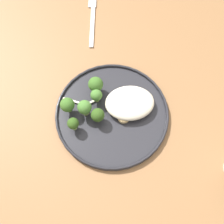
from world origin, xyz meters
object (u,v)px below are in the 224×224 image
(broccoli_floret_rear_charred, at_px, (73,124))
(dinner_plate, at_px, (112,114))
(seared_scallop_center_golden, at_px, (124,95))
(seared_scallop_right_edge, at_px, (124,117))
(broccoli_floret_tall_stalk, at_px, (67,105))
(broccoli_floret_center_pile, at_px, (97,96))
(dinner_fork, at_px, (91,20))
(seared_scallop_large_seared, at_px, (146,99))
(broccoli_floret_near_rim, at_px, (85,108))
(seared_scallop_front_small, at_px, (134,103))
(broccoli_floret_beside_noodles, at_px, (99,115))
(broccoli_floret_right_tilted, at_px, (97,85))

(broccoli_floret_rear_charred, bearing_deg, dinner_plate, -162.28)
(seared_scallop_center_golden, height_order, seared_scallop_right_edge, seared_scallop_center_golden)
(broccoli_floret_tall_stalk, distance_m, broccoli_floret_center_pile, 0.08)
(broccoli_floret_tall_stalk, xyz_separation_m, dinner_fork, (-0.07, -0.30, -0.04))
(seared_scallop_center_golden, distance_m, seared_scallop_large_seared, 0.06)
(seared_scallop_center_golden, distance_m, broccoli_floret_center_pile, 0.07)
(seared_scallop_large_seared, relative_size, broccoli_floret_near_rim, 0.61)
(dinner_plate, xyz_separation_m, broccoli_floret_rear_charred, (0.10, 0.03, 0.03))
(seared_scallop_front_small, bearing_deg, seared_scallop_large_seared, -163.53)
(broccoli_floret_beside_noodles, bearing_deg, seared_scallop_large_seared, -160.62)
(broccoli_floret_beside_noodles, bearing_deg, dinner_plate, -156.42)
(seared_scallop_large_seared, height_order, seared_scallop_front_small, seared_scallop_front_small)
(broccoli_floret_rear_charred, distance_m, dinner_fork, 0.35)
(broccoli_floret_near_rim, xyz_separation_m, broccoli_floret_right_tilted, (-0.03, -0.06, -0.00))
(seared_scallop_right_edge, height_order, broccoli_floret_near_rim, broccoli_floret_near_rim)
(seared_scallop_right_edge, xyz_separation_m, broccoli_floret_beside_noodles, (0.06, -0.00, 0.02))
(seared_scallop_front_small, height_order, broccoli_floret_right_tilted, broccoli_floret_right_tilted)
(dinner_fork, bearing_deg, seared_scallop_front_small, 107.92)
(seared_scallop_large_seared, bearing_deg, broccoli_floret_center_pile, -4.79)
(broccoli_floret_tall_stalk, bearing_deg, seared_scallop_large_seared, -176.45)
(broccoli_floret_near_rim, bearing_deg, seared_scallop_right_edge, 166.36)
(seared_scallop_right_edge, bearing_deg, broccoli_floret_near_rim, -13.64)
(seared_scallop_front_small, bearing_deg, broccoli_floret_near_rim, 5.87)
(seared_scallop_large_seared, height_order, broccoli_floret_rear_charred, broccoli_floret_rear_charred)
(seared_scallop_front_small, height_order, broccoli_floret_tall_stalk, broccoli_floret_tall_stalk)
(broccoli_floret_beside_noodles, height_order, dinner_fork, broccoli_floret_beside_noodles)
(seared_scallop_large_seared, xyz_separation_m, broccoli_floret_tall_stalk, (0.20, 0.01, 0.02))
(broccoli_floret_rear_charred, bearing_deg, broccoli_floret_tall_stalk, -75.64)
(seared_scallop_center_golden, relative_size, seared_scallop_large_seared, 0.91)
(broccoli_floret_beside_noodles, bearing_deg, seared_scallop_right_edge, 177.79)
(broccoli_floret_near_rim, distance_m, broccoli_floret_rear_charred, 0.05)
(seared_scallop_right_edge, xyz_separation_m, dinner_fork, (0.07, -0.33, -0.02))
(seared_scallop_right_edge, relative_size, broccoli_floret_beside_noodles, 0.63)
(broccoli_floret_rear_charred, bearing_deg, seared_scallop_large_seared, -162.21)
(seared_scallop_front_small, relative_size, broccoli_floret_rear_charred, 0.59)
(dinner_plate, height_order, broccoli_floret_rear_charred, broccoli_floret_rear_charred)
(dinner_fork, bearing_deg, seared_scallop_center_golden, 104.97)
(seared_scallop_front_small, bearing_deg, dinner_plate, 18.63)
(broccoli_floret_rear_charred, bearing_deg, dinner_fork, -99.70)
(seared_scallop_large_seared, relative_size, broccoli_floret_beside_noodles, 0.70)
(broccoli_floret_center_pile, distance_m, dinner_fork, 0.28)
(seared_scallop_right_edge, relative_size, dinner_fork, 0.16)
(broccoli_floret_right_tilted, bearing_deg, broccoli_floret_center_pile, 85.34)
(dinner_plate, distance_m, broccoli_floret_right_tilted, 0.08)
(dinner_plate, bearing_deg, dinner_fork, -83.27)
(seared_scallop_large_seared, bearing_deg, broccoli_floret_beside_noodles, 19.38)
(broccoli_floret_tall_stalk, relative_size, broccoli_floret_center_pile, 1.20)
(broccoli_floret_beside_noodles, xyz_separation_m, dinner_fork, (0.01, -0.33, -0.04))
(dinner_plate, bearing_deg, seared_scallop_large_seared, -162.14)
(broccoli_floret_rear_charred, bearing_deg, broccoli_floret_near_rim, -128.19)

